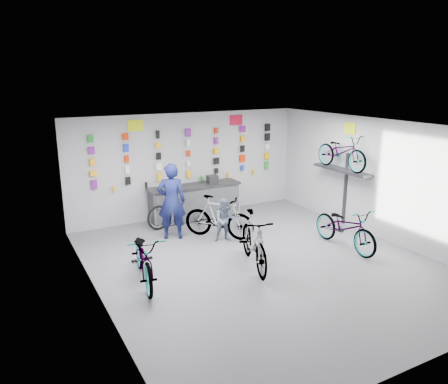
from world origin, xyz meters
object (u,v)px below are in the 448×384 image
bike_left (144,257)px  customer (225,220)px  clerk (172,201)px  bike_center (254,241)px  counter (195,202)px  bike_right (345,227)px  bike_service (219,217)px

bike_left → customer: size_ratio=1.85×
clerk → bike_center: bearing=132.0°
counter → customer: size_ratio=2.47×
customer → bike_right: bearing=-18.4°
bike_right → bike_service: (-2.34, 2.01, 0.03)m
bike_service → clerk: clerk is taller
counter → customer: customer is taller
bike_right → bike_service: 3.09m
customer → bike_left: bearing=-134.7°
bike_left → bike_service: bearing=41.1°
bike_left → bike_right: bearing=3.6°
bike_center → customer: (0.19, 1.66, -0.05)m
counter → bike_center: size_ratio=1.36×
bike_left → customer: bearing=36.3°
counter → bike_center: bearing=-94.1°
clerk → customer: 1.41m
counter → bike_left: 4.06m
bike_left → clerk: clerk is taller
bike_right → clerk: bearing=142.7°
counter → clerk: size_ratio=1.39×
bike_service → customer: (0.03, -0.25, -0.01)m
bike_center → clerk: (-0.89, 2.46, 0.37)m
bike_left → bike_service: (2.45, 1.47, 0.02)m
counter → bike_service: bearing=-93.5°
bike_service → clerk: 1.26m
bike_left → bike_right: bike_left is taller
bike_left → bike_right: size_ratio=1.02×
bike_right → clerk: (-3.39, 2.56, 0.45)m
counter → bike_left: bike_left is taller
counter → customer: (-0.07, -1.94, 0.06)m
customer → counter: bearing=107.0°
bike_center → bike_service: bike_center is taller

